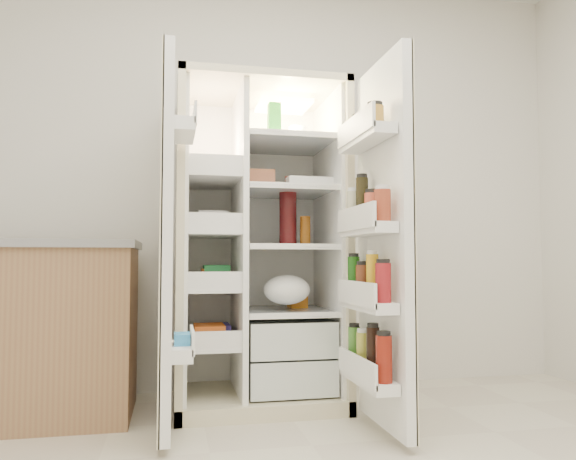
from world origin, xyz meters
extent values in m
cube|color=silver|center=(0.00, 2.00, 1.35)|extent=(4.00, 0.02, 2.70)
cube|color=beige|center=(-0.13, 1.93, 0.90)|extent=(0.92, 0.04, 1.80)
cube|color=beige|center=(-0.57, 1.60, 0.90)|extent=(0.04, 0.70, 1.80)
cube|color=beige|center=(0.31, 1.60, 0.90)|extent=(0.04, 0.70, 1.80)
cube|color=beige|center=(-0.13, 1.60, 1.78)|extent=(0.92, 0.70, 0.04)
cube|color=beige|center=(-0.13, 1.60, 0.04)|extent=(0.92, 0.70, 0.08)
cube|color=white|center=(-0.13, 1.90, 0.92)|extent=(0.84, 0.02, 1.68)
cube|color=white|center=(-0.54, 1.60, 0.92)|extent=(0.02, 0.62, 1.68)
cube|color=white|center=(0.28, 1.60, 0.92)|extent=(0.02, 0.62, 1.68)
cube|color=white|center=(-0.24, 1.60, 0.92)|extent=(0.03, 0.62, 1.68)
cube|color=silver|center=(0.03, 1.58, 0.18)|extent=(0.47, 0.52, 0.19)
cube|color=silver|center=(0.03, 1.58, 0.39)|extent=(0.47, 0.52, 0.19)
cube|color=#FFD18C|center=(0.03, 1.65, 1.72)|extent=(0.30, 0.30, 0.02)
cube|color=white|center=(-0.39, 1.60, 0.35)|extent=(0.28, 0.58, 0.02)
cube|color=white|center=(-0.39, 1.60, 0.65)|extent=(0.28, 0.58, 0.02)
cube|color=white|center=(-0.39, 1.60, 0.95)|extent=(0.28, 0.58, 0.02)
cube|color=white|center=(-0.39, 1.60, 1.25)|extent=(0.28, 0.58, 0.02)
cube|color=silver|center=(0.03, 1.60, 0.52)|extent=(0.49, 0.58, 0.01)
cube|color=silver|center=(0.03, 1.60, 0.88)|extent=(0.49, 0.58, 0.01)
cube|color=silver|center=(0.03, 1.60, 1.20)|extent=(0.49, 0.58, 0.02)
cube|color=silver|center=(0.03, 1.60, 1.48)|extent=(0.49, 0.58, 0.02)
cube|color=orange|center=(-0.39, 1.60, 0.41)|extent=(0.16, 0.20, 0.10)
cube|color=#268D44|center=(-0.39, 1.60, 0.72)|extent=(0.14, 0.18, 0.12)
cube|color=silver|center=(-0.39, 1.60, 0.99)|extent=(0.20, 0.22, 0.07)
cube|color=#C36920|center=(-0.39, 1.60, 1.33)|extent=(0.15, 0.16, 0.14)
cube|color=#4037A6|center=(-0.39, 1.60, 0.40)|extent=(0.18, 0.20, 0.09)
cube|color=orange|center=(-0.39, 1.60, 0.71)|extent=(0.14, 0.18, 0.10)
cube|color=white|center=(-0.39, 1.60, 1.02)|extent=(0.16, 0.16, 0.12)
sphere|color=orange|center=(-0.10, 1.50, 0.12)|extent=(0.07, 0.07, 0.07)
sphere|color=orange|center=(-0.01, 1.54, 0.12)|extent=(0.07, 0.07, 0.07)
sphere|color=orange|center=(0.09, 1.50, 0.12)|extent=(0.07, 0.07, 0.07)
sphere|color=orange|center=(-0.05, 1.64, 0.12)|extent=(0.07, 0.07, 0.07)
sphere|color=orange|center=(0.05, 1.62, 0.12)|extent=(0.07, 0.07, 0.07)
ellipsoid|color=#3A7125|center=(0.03, 1.60, 0.40)|extent=(0.26, 0.24, 0.11)
cylinder|color=#470F11|center=(0.03, 1.56, 1.04)|extent=(0.10, 0.10, 0.31)
cylinder|color=brown|center=(0.12, 1.51, 0.97)|extent=(0.06, 0.06, 0.17)
cube|color=#207722|center=(-0.06, 1.50, 1.59)|extent=(0.07, 0.07, 0.20)
cylinder|color=silver|center=(0.10, 1.61, 1.54)|extent=(0.11, 0.11, 0.10)
cylinder|color=olive|center=(0.06, 1.66, 1.53)|extent=(0.06, 0.06, 0.08)
cube|color=white|center=(0.15, 1.49, 1.24)|extent=(0.26, 0.11, 0.06)
cube|color=#C6724F|center=(-0.14, 1.58, 1.26)|extent=(0.18, 0.10, 0.11)
ellipsoid|color=white|center=(0.02, 1.50, 0.61)|extent=(0.26, 0.23, 0.16)
cube|color=orange|center=(0.12, 1.71, 0.59)|extent=(0.10, 0.12, 0.12)
cube|color=white|center=(-0.63, 1.05, 0.90)|extent=(0.05, 0.40, 1.72)
cube|color=beige|center=(-0.65, 1.05, 0.90)|extent=(0.01, 0.40, 1.72)
cube|color=white|center=(-0.56, 1.05, 0.40)|extent=(0.09, 0.32, 0.06)
cube|color=white|center=(-0.56, 1.05, 1.40)|extent=(0.09, 0.32, 0.06)
cube|color=#338CCC|center=(-0.56, 1.05, 0.43)|extent=(0.07, 0.12, 0.10)
cube|color=white|center=(0.37, 0.96, 0.90)|extent=(0.05, 0.58, 1.72)
cube|color=beige|center=(0.40, 0.96, 0.90)|extent=(0.01, 0.58, 1.72)
cube|color=white|center=(0.29, 0.96, 0.26)|extent=(0.11, 0.50, 0.05)
cube|color=white|center=(0.29, 0.96, 0.60)|extent=(0.11, 0.50, 0.05)
cube|color=white|center=(0.29, 0.96, 0.95)|extent=(0.11, 0.50, 0.05)
cube|color=white|center=(0.29, 0.96, 1.38)|extent=(0.11, 0.50, 0.05)
cylinder|color=maroon|center=(0.29, 0.76, 0.39)|extent=(0.07, 0.07, 0.20)
cylinder|color=black|center=(0.29, 0.89, 0.40)|extent=(0.06, 0.06, 0.22)
cylinder|color=#AAA738|center=(0.29, 1.02, 0.38)|extent=(0.06, 0.06, 0.18)
cylinder|color=#43802A|center=(0.29, 1.15, 0.38)|extent=(0.06, 0.06, 0.19)
cylinder|color=maroon|center=(0.29, 0.76, 0.71)|extent=(0.07, 0.07, 0.17)
cylinder|color=gold|center=(0.29, 0.89, 0.73)|extent=(0.06, 0.06, 0.21)
cylinder|color=brown|center=(0.29, 1.02, 0.70)|extent=(0.07, 0.07, 0.16)
cylinder|color=#1B5513|center=(0.29, 1.15, 0.72)|extent=(0.06, 0.06, 0.20)
cylinder|color=#963820|center=(0.29, 0.76, 1.04)|extent=(0.07, 0.07, 0.14)
cylinder|color=#C14B31|center=(0.29, 0.89, 1.04)|extent=(0.07, 0.07, 0.14)
cylinder|color=black|center=(0.29, 1.02, 1.09)|extent=(0.06, 0.06, 0.23)
cylinder|color=beige|center=(0.29, 1.15, 1.06)|extent=(0.06, 0.06, 0.18)
cylinder|color=#AC7B2B|center=(0.29, 0.84, 1.45)|extent=(0.08, 0.08, 0.10)
cylinder|color=#855D18|center=(0.29, 1.06, 1.45)|extent=(0.08, 0.08, 0.10)
cube|color=#906C48|center=(-1.41, 1.56, 0.43)|extent=(1.21, 0.63, 0.87)
cube|color=gray|center=(-1.41, 1.56, 0.89)|extent=(1.25, 0.67, 0.04)
camera|label=1|loc=(-0.61, -1.46, 0.81)|focal=34.00mm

